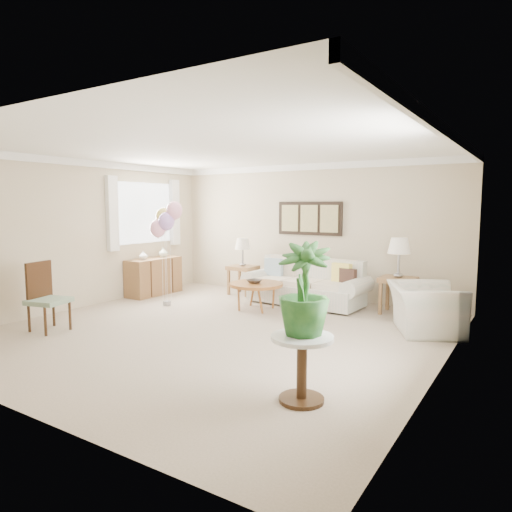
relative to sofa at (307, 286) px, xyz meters
The scene contains 18 objects.
ground_plane 2.36m from the sofa, 96.66° to the right, with size 6.00×6.00×0.00m, color #B09E8C.
room_shell 2.61m from the sofa, 99.70° to the right, with size 6.04×6.04×2.60m.
wall_art_triptych 1.41m from the sofa, 112.85° to the left, with size 1.35×0.06×0.65m.
sofa is the anchor object (origin of this frame).
end_table_left 1.54m from the sofa, behind, with size 0.53×0.49×0.58m.
end_table_right 1.62m from the sofa, ahead, with size 0.56×0.51×0.62m.
lamp_left 1.67m from the sofa, behind, with size 0.32×0.32×0.56m.
lamp_right 1.80m from the sofa, ahead, with size 0.37×0.37×0.66m.
coffee_table 1.03m from the sofa, 122.13° to the right, with size 0.93×0.93×0.47m.
decor_bowl 1.07m from the sofa, 122.88° to the right, with size 0.25×0.25×0.06m, color #322B25.
armchair 2.37m from the sofa, 19.22° to the right, with size 1.05×0.92×0.68m, color beige.
side_table 4.21m from the sofa, 64.72° to the right, with size 0.58×0.58×0.62m.
potted_plant 4.23m from the sofa, 64.62° to the right, with size 0.48×0.48×0.85m, color #16481D.
accent_chair 4.34m from the sofa, 123.96° to the right, with size 0.58×0.58×0.99m.
credenza 3.14m from the sofa, 164.85° to the right, with size 0.46×1.20×0.74m.
vase_white 3.25m from the sofa, 159.68° to the right, with size 0.16×0.16×0.17m, color silver.
vase_sage 3.10m from the sofa, 169.52° to the right, with size 0.19×0.19×0.20m, color #A5B199.
balloon_cluster 2.81m from the sofa, 145.25° to the right, with size 0.56×0.42×1.88m.
Camera 1 is at (3.87, -5.12, 1.80)m, focal length 32.00 mm.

